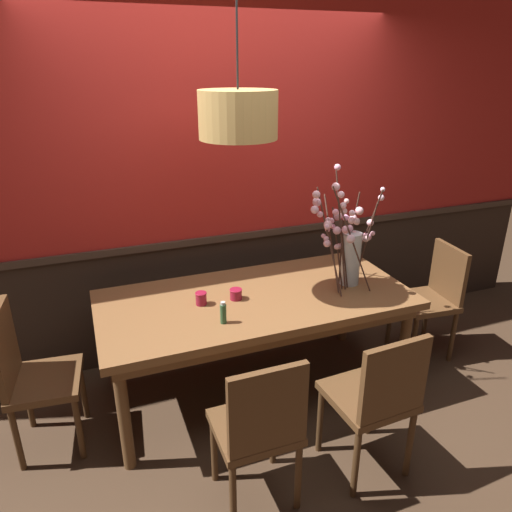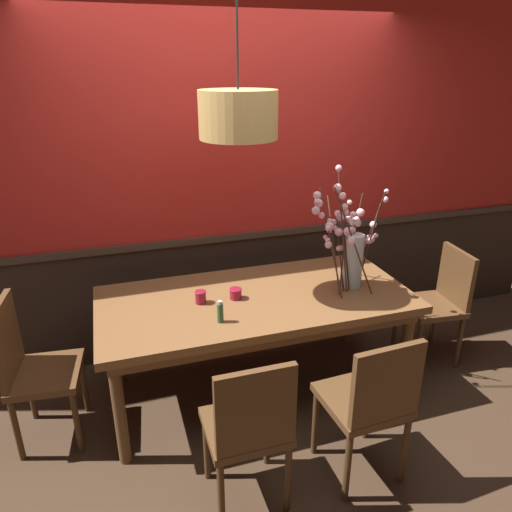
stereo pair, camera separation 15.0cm
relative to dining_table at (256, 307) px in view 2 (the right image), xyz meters
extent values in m
plane|color=#422D1E|center=(0.00, 0.00, -0.67)|extent=(24.00, 24.00, 0.00)
cube|color=#2D2119|center=(0.00, 0.74, -0.21)|extent=(5.84, 0.12, 0.90)
cube|color=#3E2E24|center=(0.00, 0.73, 0.26)|extent=(5.84, 0.14, 0.05)
cube|color=#B2231E|center=(0.00, 0.74, 1.19)|extent=(5.84, 0.12, 1.91)
cube|color=brown|center=(0.00, 0.00, 0.06)|extent=(2.03, 0.95, 0.05)
cube|color=brown|center=(0.00, 0.00, -0.01)|extent=(1.92, 0.84, 0.08)
cylinder|color=brown|center=(-0.93, -0.38, -0.32)|extent=(0.07, 0.07, 0.70)
cylinder|color=brown|center=(0.93, -0.38, -0.32)|extent=(0.07, 0.07, 0.70)
cylinder|color=brown|center=(-0.93, 0.38, -0.32)|extent=(0.07, 0.07, 0.70)
cylinder|color=brown|center=(0.93, 0.38, -0.32)|extent=(0.07, 0.07, 0.70)
cube|color=brown|center=(-1.32, -0.02, -0.22)|extent=(0.43, 0.46, 0.04)
cube|color=brown|center=(-1.49, -0.01, 0.03)|extent=(0.08, 0.40, 0.47)
cylinder|color=#492F1A|center=(-1.14, 0.14, -0.45)|extent=(0.04, 0.04, 0.42)
cylinder|color=#492F1A|center=(-1.17, -0.22, -0.45)|extent=(0.04, 0.04, 0.42)
cylinder|color=#492F1A|center=(-1.47, 0.17, -0.45)|extent=(0.04, 0.04, 0.42)
cylinder|color=#492F1A|center=(-1.50, -0.19, -0.45)|extent=(0.04, 0.04, 0.42)
cube|color=brown|center=(0.34, -0.83, -0.20)|extent=(0.44, 0.44, 0.04)
cube|color=brown|center=(0.35, -1.02, 0.04)|extent=(0.40, 0.06, 0.43)
cylinder|color=#492F1A|center=(0.15, -0.66, -0.44)|extent=(0.04, 0.04, 0.45)
cylinder|color=#492F1A|center=(0.51, -0.64, -0.44)|extent=(0.04, 0.04, 0.45)
cylinder|color=#492F1A|center=(0.17, -1.02, -0.44)|extent=(0.04, 0.04, 0.45)
cylinder|color=#492F1A|center=(0.53, -1.00, -0.44)|extent=(0.04, 0.04, 0.45)
cube|color=brown|center=(-0.32, -0.81, -0.22)|extent=(0.41, 0.39, 0.04)
cube|color=brown|center=(-0.32, -0.99, 0.02)|extent=(0.39, 0.04, 0.44)
cylinder|color=#492F1A|center=(-0.49, -0.65, -0.45)|extent=(0.04, 0.04, 0.43)
cylinder|color=#492F1A|center=(-0.14, -0.65, -0.45)|extent=(0.04, 0.04, 0.43)
cylinder|color=#492F1A|center=(-0.49, -0.98, -0.45)|extent=(0.04, 0.04, 0.43)
cylinder|color=#492F1A|center=(-0.14, -0.98, -0.45)|extent=(0.04, 0.04, 0.43)
cube|color=brown|center=(1.39, -0.01, -0.21)|extent=(0.44, 0.44, 0.04)
cube|color=brown|center=(1.57, -0.02, 0.02)|extent=(0.07, 0.39, 0.42)
cylinder|color=#492F1A|center=(1.20, -0.16, -0.45)|extent=(0.04, 0.04, 0.43)
cylinder|color=#492F1A|center=(1.23, 0.18, -0.45)|extent=(0.04, 0.04, 0.43)
cylinder|color=#492F1A|center=(1.54, -0.19, -0.45)|extent=(0.04, 0.04, 0.43)
cylinder|color=#492F1A|center=(1.57, 0.15, -0.45)|extent=(0.04, 0.04, 0.43)
cube|color=brown|center=(-0.27, 0.81, -0.20)|extent=(0.47, 0.45, 0.04)
cube|color=brown|center=(-0.28, 1.00, 0.06)|extent=(0.43, 0.06, 0.47)
cylinder|color=#492F1A|center=(-0.07, 0.64, -0.44)|extent=(0.04, 0.04, 0.45)
cylinder|color=#492F1A|center=(-0.45, 0.61, -0.44)|extent=(0.04, 0.04, 0.45)
cylinder|color=#492F1A|center=(-0.09, 1.00, -0.44)|extent=(0.04, 0.04, 0.45)
cylinder|color=#492F1A|center=(-0.47, 0.98, -0.44)|extent=(0.04, 0.04, 0.45)
cylinder|color=silver|center=(0.67, -0.04, 0.27)|extent=(0.13, 0.13, 0.37)
cylinder|color=silver|center=(0.67, -0.04, 0.13)|extent=(0.12, 0.12, 0.08)
cylinder|color=#472D23|center=(0.61, -0.14, 0.44)|extent=(0.27, 0.14, 0.71)
sphere|color=#E7ABBB|center=(0.55, -0.20, 0.65)|extent=(0.04, 0.04, 0.04)
sphere|color=beige|center=(0.59, -0.20, 0.59)|extent=(0.04, 0.04, 0.04)
sphere|color=silver|center=(0.58, -0.17, 0.46)|extent=(0.06, 0.06, 0.06)
sphere|color=#EEB3C3|center=(0.60, -0.19, 0.58)|extent=(0.04, 0.04, 0.04)
sphere|color=#F2B6C6|center=(0.57, -0.18, 0.59)|extent=(0.04, 0.04, 0.04)
sphere|color=#F7B5C0|center=(0.60, -0.21, 0.66)|extent=(0.05, 0.05, 0.05)
cylinder|color=#472D23|center=(0.54, 0.00, 0.38)|extent=(0.04, 0.33, 0.59)
sphere|color=#F0B4C0|center=(0.56, -0.04, 0.36)|extent=(0.04, 0.04, 0.04)
sphere|color=#EDACCC|center=(0.49, 0.02, 0.43)|extent=(0.03, 0.03, 0.03)
sphere|color=#E9AFCD|center=(0.50, 0.00, 0.48)|extent=(0.03, 0.03, 0.03)
sphere|color=#F5B1C9|center=(0.42, 0.01, 0.67)|extent=(0.06, 0.06, 0.06)
sphere|color=#FAB0C9|center=(0.44, 0.00, 0.59)|extent=(0.04, 0.04, 0.04)
sphere|color=#FAB6CA|center=(0.40, 0.00, 0.69)|extent=(0.04, 0.04, 0.04)
cylinder|color=#472D23|center=(0.77, -0.06, 0.38)|extent=(0.04, 0.15, 0.58)
sphere|color=beige|center=(0.77, -0.05, 0.40)|extent=(0.05, 0.05, 0.05)
sphere|color=#F8ADC0|center=(0.81, -0.07, 0.44)|extent=(0.03, 0.03, 0.03)
sphere|color=#FCBACB|center=(0.78, -0.07, 0.52)|extent=(0.05, 0.05, 0.05)
sphere|color=#E9A9C7|center=(0.79, -0.03, 0.40)|extent=(0.06, 0.06, 0.06)
cylinder|color=#472D23|center=(0.79, -0.02, 0.42)|extent=(0.01, 0.29, 0.68)
sphere|color=#ECB9C8|center=(0.90, 0.01, 0.66)|extent=(0.04, 0.04, 0.04)
sphere|color=silver|center=(0.88, -0.04, 0.72)|extent=(0.03, 0.03, 0.03)
sphere|color=#EAA6C1|center=(0.81, -0.02, 0.40)|extent=(0.05, 0.05, 0.05)
sphere|color=#EBA9C5|center=(0.81, 0.01, 0.40)|extent=(0.04, 0.04, 0.04)
cylinder|color=#472D23|center=(0.49, -0.05, 0.42)|extent=(0.06, 0.32, 0.66)
sphere|color=#EDB0C9|center=(0.47, -0.04, 0.44)|extent=(0.03, 0.03, 0.03)
sphere|color=#F9B5C1|center=(0.36, -0.08, 0.75)|extent=(0.05, 0.05, 0.05)
sphere|color=#F0B8D1|center=(0.38, -0.04, 0.64)|extent=(0.05, 0.05, 0.05)
sphere|color=#EEAFC3|center=(0.47, -0.06, 0.41)|extent=(0.05, 0.05, 0.05)
sphere|color=#F0B0C8|center=(0.44, -0.10, 0.54)|extent=(0.03, 0.03, 0.03)
cylinder|color=#472D23|center=(0.60, -0.04, 0.38)|extent=(0.05, 0.14, 0.59)
sphere|color=#F1B5BF|center=(0.59, -0.01, 0.35)|extent=(0.04, 0.04, 0.04)
sphere|color=#FCADC7|center=(0.53, -0.04, 0.61)|extent=(0.04, 0.04, 0.04)
sphere|color=beige|center=(0.55, -0.10, 0.67)|extent=(0.04, 0.04, 0.04)
sphere|color=beige|center=(0.56, -0.09, 0.63)|extent=(0.04, 0.04, 0.04)
cylinder|color=#472D23|center=(0.57, -0.03, 0.35)|extent=(0.02, 0.18, 0.53)
sphere|color=#FEADD1|center=(0.54, 0.00, 0.50)|extent=(0.03, 0.03, 0.03)
sphere|color=#F4BECA|center=(0.49, -0.03, 0.53)|extent=(0.06, 0.06, 0.06)
sphere|color=#E7A8BE|center=(0.54, -0.05, 0.49)|extent=(0.05, 0.05, 0.05)
sphere|color=#EDB5C8|center=(0.49, -0.02, 0.56)|extent=(0.03, 0.03, 0.03)
cylinder|color=#472D23|center=(0.61, -0.02, 0.37)|extent=(0.12, 0.19, 0.58)
sphere|color=#F8ABBC|center=(0.57, 0.01, 0.46)|extent=(0.03, 0.03, 0.03)
sphere|color=beige|center=(0.58, 0.01, 0.56)|extent=(0.06, 0.06, 0.06)
sphere|color=#F6BAD0|center=(0.64, -0.01, 0.36)|extent=(0.04, 0.04, 0.04)
sphere|color=#F0AFC5|center=(0.54, 0.01, 0.53)|extent=(0.04, 0.04, 0.04)
sphere|color=beige|center=(0.63, 0.00, 0.35)|extent=(0.05, 0.05, 0.05)
sphere|color=#EFB1C1|center=(0.63, 0.00, 0.43)|extent=(0.04, 0.04, 0.04)
cylinder|color=#472D23|center=(0.68, -0.01, 0.40)|extent=(0.11, 0.03, 0.63)
sphere|color=#F7B0C0|center=(0.69, -0.01, 0.54)|extent=(0.06, 0.06, 0.06)
sphere|color=#F5BBC4|center=(0.69, -0.02, 0.43)|extent=(0.05, 0.05, 0.05)
sphere|color=#E9ACC5|center=(0.66, -0.02, 0.48)|extent=(0.05, 0.05, 0.05)
sphere|color=#F0A7D2|center=(0.64, 0.01, 0.54)|extent=(0.04, 0.04, 0.04)
sphere|color=#FCBCBC|center=(0.67, 0.05, 0.64)|extent=(0.03, 0.03, 0.03)
cylinder|color=#472D23|center=(0.57, -0.05, 0.50)|extent=(0.06, 0.16, 0.82)
sphere|color=#F6B3BE|center=(0.51, -0.06, 0.78)|extent=(0.05, 0.05, 0.05)
sphere|color=#FCA5C7|center=(0.49, -0.10, 0.91)|extent=(0.04, 0.04, 0.04)
sphere|color=#FEAFC8|center=(0.60, -0.07, 0.49)|extent=(0.05, 0.05, 0.05)
sphere|color=#F4B7C8|center=(0.52, -0.10, 0.74)|extent=(0.04, 0.04, 0.04)
cylinder|color=maroon|center=(-0.14, 0.01, 0.12)|extent=(0.08, 0.08, 0.07)
torus|color=#A81B37|center=(-0.14, 0.01, 0.15)|extent=(0.08, 0.08, 0.01)
cylinder|color=silver|center=(-0.14, 0.01, 0.11)|extent=(0.05, 0.05, 0.04)
cylinder|color=maroon|center=(-0.36, 0.02, 0.12)|extent=(0.07, 0.07, 0.08)
torus|color=#A81B37|center=(-0.36, 0.02, 0.16)|extent=(0.07, 0.07, 0.01)
cylinder|color=silver|center=(-0.36, 0.02, 0.11)|extent=(0.05, 0.05, 0.04)
cylinder|color=#2D5633|center=(-0.30, -0.25, 0.14)|extent=(0.04, 0.04, 0.12)
cylinder|color=beige|center=(-0.30, -0.25, 0.21)|extent=(0.03, 0.03, 0.02)
cylinder|color=tan|center=(-0.09, 0.05, 1.22)|extent=(0.45, 0.45, 0.27)
sphere|color=#F9EAB7|center=(-0.09, 0.05, 1.18)|extent=(0.14, 0.14, 0.14)
cylinder|color=black|center=(-0.09, 0.05, 1.75)|extent=(0.01, 0.01, 0.79)
camera|label=1|loc=(-0.99, -2.61, 1.50)|focal=33.48mm
camera|label=2|loc=(-0.85, -2.66, 1.50)|focal=33.48mm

